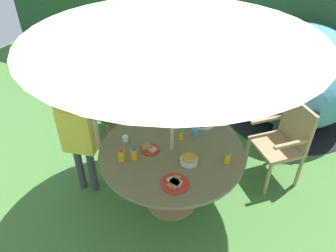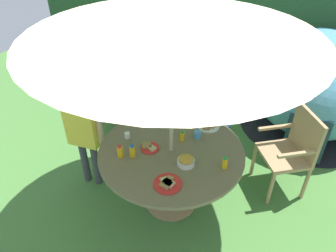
# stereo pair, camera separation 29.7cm
# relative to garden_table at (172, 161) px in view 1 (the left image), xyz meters

# --- Properties ---
(ground_plane) EXTENTS (10.00, 10.00, 0.02)m
(ground_plane) POSITION_rel_garden_table_xyz_m (0.00, 0.00, -0.60)
(ground_plane) COLOR #477A38
(hedge_backdrop) EXTENTS (9.00, 0.70, 2.18)m
(hedge_backdrop) POSITION_rel_garden_table_xyz_m (0.00, 3.06, 0.51)
(hedge_backdrop) COLOR #234C28
(hedge_backdrop) RESTS_ON ground_plane
(garden_table) EXTENTS (1.40, 1.40, 0.73)m
(garden_table) POSITION_rel_garden_table_xyz_m (0.00, 0.00, 0.00)
(garden_table) COLOR tan
(garden_table) RESTS_ON ground_plane
(patio_umbrella) EXTENTS (2.31, 2.31, 2.10)m
(patio_umbrella) POSITION_rel_garden_table_xyz_m (0.00, 0.00, 1.39)
(patio_umbrella) COLOR #B7AD8C
(patio_umbrella) RESTS_ON ground_plane
(wooden_chair) EXTENTS (0.65, 0.65, 0.96)m
(wooden_chair) POSITION_rel_garden_table_xyz_m (0.98, 0.86, -0.04)
(wooden_chair) COLOR tan
(wooden_chair) RESTS_ON ground_plane
(dome_tent) EXTENTS (2.05, 2.05, 1.35)m
(dome_tent) POSITION_rel_garden_table_xyz_m (0.97, 2.21, 0.08)
(dome_tent) COLOR teal
(dome_tent) RESTS_ON ground_plane
(potted_plant) EXTENTS (0.59, 0.59, 0.74)m
(potted_plant) POSITION_rel_garden_table_xyz_m (-1.21, 0.86, -0.16)
(potted_plant) COLOR brown
(potted_plant) RESTS_ON ground_plane
(child_in_blue_shirt) EXTENTS (0.23, 0.41, 1.21)m
(child_in_blue_shirt) POSITION_rel_garden_table_xyz_m (0.19, 0.94, 0.19)
(child_in_blue_shirt) COLOR #3F3F47
(child_in_blue_shirt) RESTS_ON ground_plane
(child_in_yellow_shirt) EXTENTS (0.43, 0.25, 1.28)m
(child_in_yellow_shirt) POSITION_rel_garden_table_xyz_m (-0.93, -0.18, 0.23)
(child_in_yellow_shirt) COLOR #3F3F47
(child_in_yellow_shirt) RESTS_ON ground_plane
(snack_bowl) EXTENTS (0.16, 0.16, 0.08)m
(snack_bowl) POSITION_rel_garden_table_xyz_m (0.21, -0.11, 0.18)
(snack_bowl) COLOR white
(snack_bowl) RESTS_ON garden_table
(plate_mid_right) EXTENTS (0.19, 0.18, 0.03)m
(plate_mid_right) POSITION_rel_garden_table_xyz_m (-0.19, -0.09, 0.16)
(plate_mid_right) COLOR red
(plate_mid_right) RESTS_ON garden_table
(plate_mid_left) EXTENTS (0.24, 0.24, 0.03)m
(plate_mid_left) POSITION_rel_garden_table_xyz_m (0.15, 0.52, 0.16)
(plate_mid_left) COLOR white
(plate_mid_left) RESTS_ON garden_table
(plate_back_edge) EXTENTS (0.25, 0.25, 0.03)m
(plate_back_edge) POSITION_rel_garden_table_xyz_m (0.19, -0.40, 0.16)
(plate_back_edge) COLOR red
(plate_back_edge) RESTS_ON garden_table
(juice_bottle_near_left) EXTENTS (0.05, 0.05, 0.12)m
(juice_bottle_near_left) POSITION_rel_garden_table_xyz_m (0.53, 0.03, 0.20)
(juice_bottle_near_left) COLOR yellow
(juice_bottle_near_left) RESTS_ON garden_table
(juice_bottle_near_right) EXTENTS (0.05, 0.05, 0.12)m
(juice_bottle_near_right) POSITION_rel_garden_table_xyz_m (-0.24, 0.40, 0.20)
(juice_bottle_near_right) COLOR yellow
(juice_bottle_near_right) RESTS_ON garden_table
(juice_bottle_far_left) EXTENTS (0.05, 0.05, 0.13)m
(juice_bottle_far_left) POSITION_rel_garden_table_xyz_m (-0.27, -0.26, 0.20)
(juice_bottle_far_left) COLOR yellow
(juice_bottle_far_left) RESTS_ON garden_table
(juice_bottle_far_right) EXTENTS (0.05, 0.05, 0.11)m
(juice_bottle_far_right) POSITION_rel_garden_table_xyz_m (0.02, 0.19, 0.19)
(juice_bottle_far_right) COLOR yellow
(juice_bottle_far_right) RESTS_ON garden_table
(juice_bottle_center_front) EXTENTS (0.06, 0.06, 0.13)m
(juice_bottle_center_front) POSITION_rel_garden_table_xyz_m (-0.36, -0.32, 0.20)
(juice_bottle_center_front) COLOR yellow
(juice_bottle_center_front) RESTS_ON garden_table
(cup_near) EXTENTS (0.06, 0.06, 0.06)m
(cup_near) POSITION_rel_garden_table_xyz_m (-0.47, -0.06, 0.17)
(cup_near) COLOR white
(cup_near) RESTS_ON garden_table
(cup_far) EXTENTS (0.07, 0.07, 0.07)m
(cup_far) POSITION_rel_garden_table_xyz_m (0.13, 0.30, 0.18)
(cup_far) COLOR #4C99D8
(cup_far) RESTS_ON garden_table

